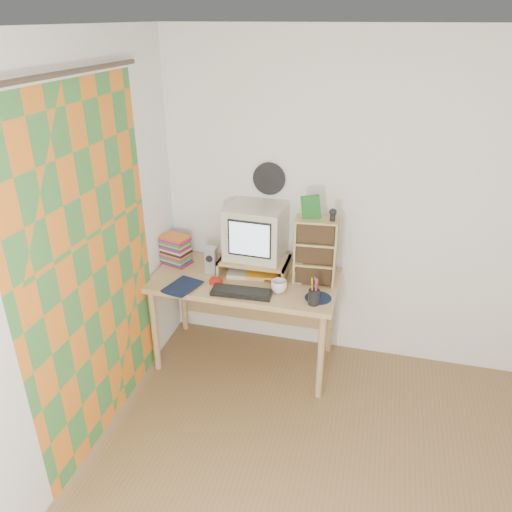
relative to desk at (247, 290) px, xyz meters
The scene contains 21 objects.
ceiling 2.59m from the desk, 54.49° to the right, with size 3.50×3.50×0.00m, color white.
back_wall 1.25m from the desk, 16.59° to the left, with size 3.50×3.50×0.00m, color white.
left_wall 1.73m from the desk, 116.51° to the right, with size 3.50×3.50×0.00m, color white.
curtain 1.29m from the desk, 125.22° to the right, with size 2.20×2.20×0.00m, color orange.
wall_disc 0.87m from the desk, 70.78° to the left, with size 0.25×0.25×0.02m, color black.
desk is the anchor object (origin of this frame).
monitor_riser 0.24m from the desk, 36.34° to the left, with size 0.52×0.30×0.12m.
crt_monitor 0.46m from the desk, 63.32° to the left, with size 0.42×0.42×0.40m, color beige.
speaker_left 0.36m from the desk, behind, with size 0.08×0.08×0.21m, color #BCBBC0.
speaker_right 0.46m from the desk, ahead, with size 0.07×0.07×0.18m, color #BCBBC0.
keyboard 0.34m from the desk, 81.31° to the right, with size 0.43×0.14×0.03m, color black.
dvd_stack 0.66m from the desk, behind, with size 0.21×0.15×0.30m, color brown, non-canonical shape.
cd_rack 0.64m from the desk, ahead, with size 0.30×0.16×0.50m, color tan.
mug 0.40m from the desk, 34.55° to the right, with size 0.12×0.12×0.09m, color white.
diary 0.59m from the desk, 148.52° to the right, with size 0.24×0.18×0.05m, color #0E1936.
mousepad 0.64m from the desk, 20.56° to the right, with size 0.19×0.19×0.00m, color #111C38.
pen_cup 0.67m from the desk, 28.42° to the right, with size 0.08×0.08×0.15m, color black, non-canonical shape.
papers 0.16m from the desk, 10.65° to the left, with size 0.29×0.21×0.04m, color beige, non-canonical shape.
red_box 0.31m from the desk, 131.08° to the right, with size 0.09×0.05×0.04m, color #B01C12.
game_box 0.86m from the desk, ahead, with size 0.13×0.03×0.17m, color #1B5F21.
webcam 0.92m from the desk, ahead, with size 0.05×0.05×0.09m, color black, non-canonical shape.
Camera 1 is at (-0.11, -1.81, 2.54)m, focal length 35.00 mm.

